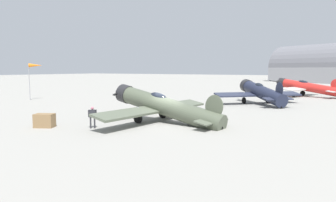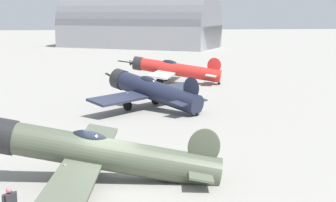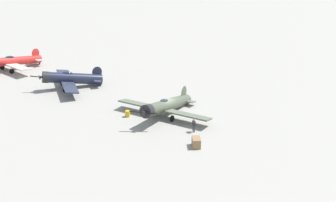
{
  "view_description": "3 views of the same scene",
  "coord_description": "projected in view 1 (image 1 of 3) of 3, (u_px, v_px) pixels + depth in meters",
  "views": [
    {
      "loc": [
        21.57,
        12.63,
        4.42
      ],
      "look_at": [
        -0.0,
        0.0,
        1.8
      ],
      "focal_mm": 32.88,
      "sensor_mm": 36.0,
      "label": 1
    },
    {
      "loc": [
        22.37,
        0.04,
        7.77
      ],
      "look_at": [
        -11.93,
        3.99,
        1.6
      ],
      "focal_mm": 53.45,
      "sensor_mm": 36.0,
      "label": 2
    },
    {
      "loc": [
        20.47,
        -46.48,
        21.6
      ],
      "look_at": [
        -0.0,
        0.0,
        1.8
      ],
      "focal_mm": 45.88,
      "sensor_mm": 36.0,
      "label": 3
    }
  ],
  "objects": [
    {
      "name": "airplane_far_line",
      "position": [
        306.0,
        87.0,
        48.96
      ],
      "size": [
        10.73,
        11.29,
        3.01
      ],
      "rotation": [
        0.0,
        0.0,
        4.39
      ],
      "color": "red",
      "rests_on": "ground_plane"
    },
    {
      "name": "windsock_mast",
      "position": [
        35.0,
        67.0,
        43.49
      ],
      "size": [
        1.68,
        1.54,
        5.19
      ],
      "color": "gray",
      "rests_on": "ground_plane"
    },
    {
      "name": "airplane_foreground",
      "position": [
        163.0,
        106.0,
        25.5
      ],
      "size": [
        12.95,
        11.48,
        3.42
      ],
      "rotation": [
        0.0,
        0.0,
        4.6
      ],
      "color": "#4C5442",
      "rests_on": "ground_plane"
    },
    {
      "name": "distant_hangar",
      "position": [
        326.0,
        69.0,
        98.55
      ],
      "size": [
        29.46,
        36.98,
        15.28
      ],
      "rotation": [
        0.0,
        0.0,
        4.22
      ],
      "color": "#939399",
      "rests_on": "ground_plane"
    },
    {
      "name": "ground_plane",
      "position": [
        168.0,
        123.0,
        25.32
      ],
      "size": [
        400.0,
        400.0,
        0.0
      ],
      "primitive_type": "plane",
      "color": "gray"
    },
    {
      "name": "equipment_crate",
      "position": [
        45.0,
        121.0,
        23.28
      ],
      "size": [
        1.42,
        1.66,
        1.04
      ],
      "rotation": [
        0.0,
        0.0,
        5.17
      ],
      "color": "olive",
      "rests_on": "ground_plane"
    },
    {
      "name": "ground_crew_mechanic",
      "position": [
        92.0,
        115.0,
        22.85
      ],
      "size": [
        0.49,
        0.46,
        1.63
      ],
      "rotation": [
        0.0,
        0.0,
        3.98
      ],
      "color": "#2D2D33",
      "rests_on": "ground_plane"
    },
    {
      "name": "fuel_drum",
      "position": [
        166.0,
        110.0,
        30.44
      ],
      "size": [
        0.64,
        0.64,
        0.81
      ],
      "color": "gold",
      "rests_on": "ground_plane"
    },
    {
      "name": "airplane_mid_apron",
      "position": [
        260.0,
        92.0,
        38.43
      ],
      "size": [
        9.31,
        9.49,
        3.06
      ],
      "rotation": [
        0.0,
        0.0,
        3.9
      ],
      "color": "#1E2338",
      "rests_on": "ground_plane"
    }
  ]
}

